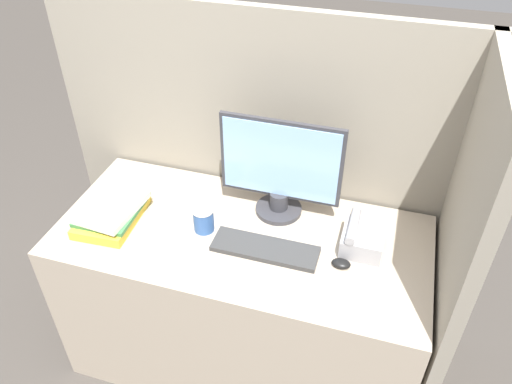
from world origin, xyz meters
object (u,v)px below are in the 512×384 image
Objects in this scene: keyboard at (265,249)px; desk_telephone at (362,238)px; monitor at (280,171)px; mouse at (341,263)px; coffee_cup at (204,219)px; book_stack at (112,212)px.

keyboard is 0.36m from desk_telephone.
monitor reaches higher than mouse.
coffee_cup reaches higher than mouse.
keyboard is 0.63m from book_stack.
coffee_cup is (-0.26, 0.05, 0.04)m from keyboard.
mouse is at bearing 0.93° from keyboard.
mouse is at bearing 0.77° from book_stack.
mouse is at bearing -114.16° from desk_telephone.
book_stack is at bearing -172.25° from desk_telephone.
book_stack is (-0.62, -0.25, -0.16)m from monitor.
coffee_cup is (-0.25, -0.19, -0.15)m from monitor.
keyboard is 2.20× the size of desk_telephone.
book_stack is at bearing -179.23° from mouse.
desk_telephone is at bearing -18.42° from monitor.
desk_telephone is (0.34, 0.12, 0.04)m from keyboard.
desk_telephone is (0.96, 0.13, 0.01)m from book_stack.
monitor is 1.20× the size of keyboard.
keyboard is at bearing 0.70° from book_stack.
coffee_cup is at bearing 175.70° from mouse.
desk_telephone reaches higher than coffee_cup.
keyboard is at bearing -9.87° from coffee_cup.
keyboard is 3.88× the size of coffee_cup.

